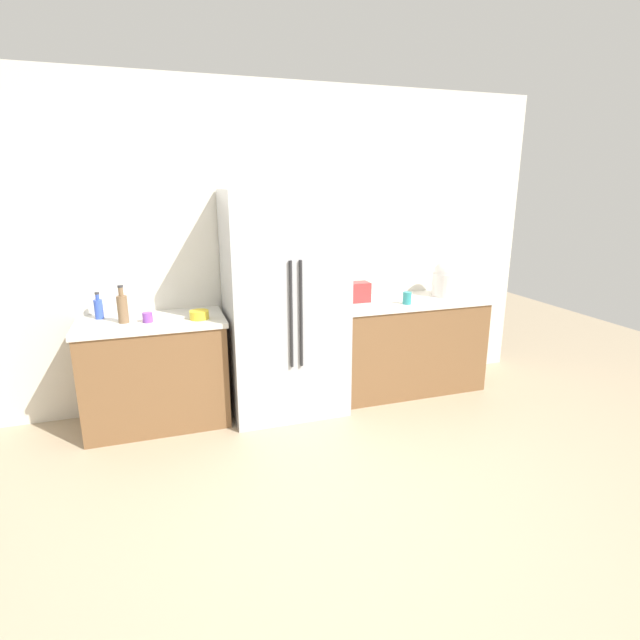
{
  "coord_description": "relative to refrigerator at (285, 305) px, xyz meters",
  "views": [
    {
      "loc": [
        -0.97,
        -2.47,
        1.91
      ],
      "look_at": [
        0.01,
        0.45,
        1.06
      ],
      "focal_mm": 27.6,
      "sensor_mm": 36.0,
      "label": 1
    }
  ],
  "objects": [
    {
      "name": "ground_plane",
      "position": [
        -0.03,
        -1.44,
        -0.94
      ],
      "size": [
        10.34,
        10.34,
        0.0
      ],
      "primitive_type": "plane",
      "color": "tan"
    },
    {
      "name": "kitchen_back_panel",
      "position": [
        -0.03,
        0.41,
        0.44
      ],
      "size": [
        5.17,
        0.1,
        2.75
      ],
      "primitive_type": "cube",
      "color": "silver",
      "rests_on": "ground_plane"
    },
    {
      "name": "counter_left",
      "position": [
        -1.07,
        0.06,
        -0.5
      ],
      "size": [
        1.13,
        0.61,
        0.89
      ],
      "color": "brown",
      "rests_on": "ground_plane"
    },
    {
      "name": "counter_right",
      "position": [
        1.22,
        0.06,
        -0.5
      ],
      "size": [
        1.42,
        0.61,
        0.89
      ],
      "color": "brown",
      "rests_on": "ground_plane"
    },
    {
      "name": "refrigerator",
      "position": [
        0.0,
        0.0,
        0.0
      ],
      "size": [
        0.96,
        0.71,
        1.88
      ],
      "color": "#B7BABF",
      "rests_on": "ground_plane"
    },
    {
      "name": "toaster",
      "position": [
        0.71,
        0.12,
        0.04
      ],
      "size": [
        0.21,
        0.15,
        0.18
      ],
      "primitive_type": "cube",
      "color": "red",
      "rests_on": "counter_right"
    },
    {
      "name": "rice_cooker",
      "position": [
        1.62,
        0.08,
        0.11
      ],
      "size": [
        0.28,
        0.28,
        0.35
      ],
      "color": "silver",
      "rests_on": "counter_right"
    },
    {
      "name": "bottle_a",
      "position": [
        -1.27,
        0.03,
        0.06
      ],
      "size": [
        0.08,
        0.08,
        0.29
      ],
      "color": "brown",
      "rests_on": "counter_left"
    },
    {
      "name": "bottle_b",
      "position": [
        -1.46,
        0.22,
        0.03
      ],
      "size": [
        0.07,
        0.07,
        0.21
      ],
      "color": "blue",
      "rests_on": "counter_left"
    },
    {
      "name": "cup_a",
      "position": [
        1.09,
        -0.11,
        0.0
      ],
      "size": [
        0.08,
        0.08,
        0.11
      ],
      "primitive_type": "cylinder",
      "color": "teal",
      "rests_on": "counter_right"
    },
    {
      "name": "cup_b",
      "position": [
        -1.09,
        -0.01,
        -0.02
      ],
      "size": [
        0.08,
        0.08,
        0.08
      ],
      "primitive_type": "cylinder",
      "color": "purple",
      "rests_on": "counter_left"
    },
    {
      "name": "bowl_a",
      "position": [
        -0.71,
        -0.04,
        -0.02
      ],
      "size": [
        0.15,
        0.15,
        0.07
      ],
      "primitive_type": "cylinder",
      "color": "yellow",
      "rests_on": "counter_left"
    }
  ]
}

